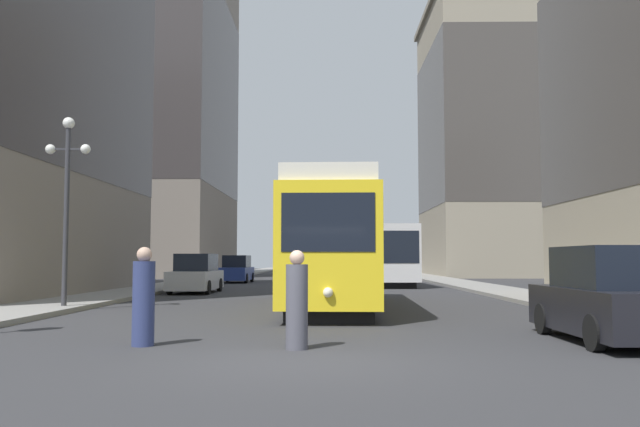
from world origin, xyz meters
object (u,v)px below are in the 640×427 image
(transit_bus, at_px, (383,253))
(parked_car_right_far, at_px, (611,298))
(parked_car_left_mid, at_px, (196,275))
(streetcar, at_px, (334,243))
(lamp_post_left_near, at_px, (67,182))
(pedestrian_crossing_far, at_px, (297,303))
(parked_car_left_near, at_px, (237,270))
(pedestrian_crossing_near, at_px, (144,300))

(transit_bus, bearing_deg, parked_car_right_far, -87.82)
(parked_car_left_mid, bearing_deg, streetcar, -54.08)
(parked_car_right_far, bearing_deg, transit_bus, -86.47)
(transit_bus, relative_size, lamp_post_left_near, 2.15)
(streetcar, distance_m, pedestrian_crossing_far, 10.01)
(parked_car_left_near, relative_size, lamp_post_left_near, 0.74)
(streetcar, distance_m, parked_car_right_far, 10.36)
(parked_car_left_near, bearing_deg, lamp_post_left_near, -92.98)
(pedestrian_crossing_far, xyz_separation_m, lamp_post_left_near, (-7.56, 8.48, 3.15))
(pedestrian_crossing_far, bearing_deg, parked_car_left_mid, -111.07)
(parked_car_left_near, bearing_deg, streetcar, -72.66)
(lamp_post_left_near, bearing_deg, transit_bus, 60.79)
(parked_car_left_mid, distance_m, pedestrian_crossing_near, 18.85)
(streetcar, bearing_deg, parked_car_right_far, -57.86)
(transit_bus, relative_size, parked_car_left_mid, 2.76)
(pedestrian_crossing_near, bearing_deg, parked_car_right_far, 41.04)
(parked_car_left_mid, bearing_deg, parked_car_left_near, 91.02)
(parked_car_right_far, distance_m, lamp_post_left_near, 15.72)
(parked_car_right_far, distance_m, pedestrian_crossing_near, 8.78)
(pedestrian_crossing_near, distance_m, lamp_post_left_near, 9.87)
(pedestrian_crossing_far, bearing_deg, transit_bus, -135.31)
(parked_car_left_near, height_order, parked_car_right_far, same)
(streetcar, relative_size, parked_car_left_near, 2.89)
(parked_car_left_near, xyz_separation_m, parked_car_right_far, (11.59, -31.40, -0.00))
(parked_car_left_mid, distance_m, lamp_post_left_near, 11.17)
(streetcar, height_order, pedestrian_crossing_near, streetcar)
(parked_car_left_mid, relative_size, pedestrian_crossing_near, 2.53)
(parked_car_left_near, relative_size, pedestrian_crossing_near, 2.39)
(parked_car_right_far, height_order, pedestrian_crossing_far, parked_car_right_far)
(parked_car_left_mid, xyz_separation_m, lamp_post_left_near, (-1.90, -10.56, 3.12))
(pedestrian_crossing_far, bearing_deg, streetcar, -131.76)
(transit_bus, height_order, parked_car_right_far, transit_bus)
(pedestrian_crossing_far, relative_size, lamp_post_left_near, 0.30)
(pedestrian_crossing_near, bearing_deg, lamp_post_left_near, 157.20)
(parked_car_left_near, bearing_deg, parked_car_right_far, -68.19)
(transit_bus, xyz_separation_m, lamp_post_left_near, (-11.47, -20.52, 2.01))
(streetcar, height_order, pedestrian_crossing_far, streetcar)
(lamp_post_left_near, bearing_deg, pedestrian_crossing_near, -59.62)
(parked_car_left_mid, bearing_deg, pedestrian_crossing_far, -72.43)
(streetcar, xyz_separation_m, transit_bus, (3.20, 19.09, -0.15))
(streetcar, bearing_deg, pedestrian_crossing_near, -108.77)
(transit_bus, relative_size, parked_car_left_near, 2.93)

